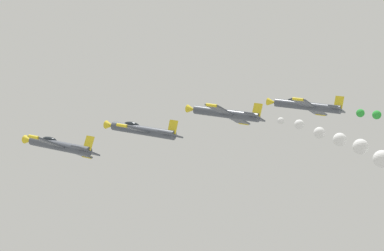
% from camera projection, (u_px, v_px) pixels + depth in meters
% --- Properties ---
extents(airplane_lead, '(8.64, 10.35, 4.74)m').
position_uv_depth(airplane_lead, '(59.00, 146.00, 67.19)').
color(airplane_lead, '#474C56').
extents(airplane_left_inner, '(9.06, 10.35, 3.75)m').
position_uv_depth(airplane_left_inner, '(142.00, 130.00, 69.74)').
color(airplane_left_inner, '#474C56').
extents(airplane_right_inner, '(8.84, 10.35, 4.31)m').
position_uv_depth(airplane_right_inner, '(225.00, 113.00, 72.71)').
color(airplane_right_inner, '#474C56').
extents(airplane_left_outer, '(8.98, 10.35, 3.96)m').
position_uv_depth(airplane_left_outer, '(306.00, 106.00, 76.78)').
color(airplane_left_outer, '#474C56').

